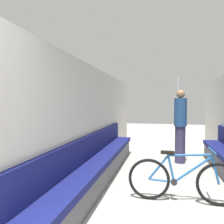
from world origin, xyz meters
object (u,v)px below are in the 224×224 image
object	(u,v)px
bench_seat_row_left	(99,165)
passenger_standing	(180,125)
grab_pole_near	(178,118)
bicycle	(183,180)

from	to	relation	value
bench_seat_row_left	passenger_standing	xyz separation A→B (m)	(1.59, 1.66, 0.63)
bench_seat_row_left	grab_pole_near	xyz separation A→B (m)	(1.57, 2.23, 0.76)
bicycle	grab_pole_near	xyz separation A→B (m)	(0.12, 2.82, 0.72)
passenger_standing	bench_seat_row_left	bearing A→B (deg)	-168.93
grab_pole_near	passenger_standing	distance (m)	0.59
bench_seat_row_left	bicycle	size ratio (longest dim) A/B	3.04
passenger_standing	grab_pole_near	bearing A→B (deg)	57.37
bench_seat_row_left	passenger_standing	world-z (taller)	passenger_standing
bicycle	passenger_standing	distance (m)	2.33
bicycle	passenger_standing	world-z (taller)	passenger_standing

